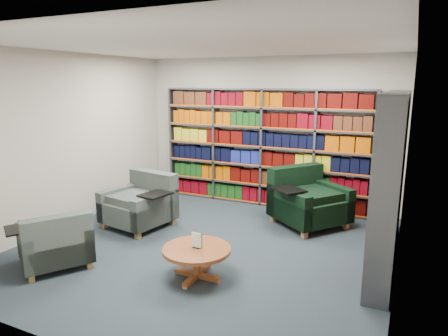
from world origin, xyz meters
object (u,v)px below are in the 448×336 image
at_px(chair_green_right, 306,202).
at_px(coffee_table, 197,254).
at_px(chair_teal_left, 142,205).
at_px(chair_teal_front, 56,245).

bearing_deg(chair_green_right, coffee_table, -105.87).
bearing_deg(coffee_table, chair_teal_left, 144.06).
xyz_separation_m(chair_green_right, coffee_table, (-0.70, -2.47, -0.07)).
distance_m(chair_green_right, chair_teal_front, 3.87).
height_order(chair_teal_left, chair_teal_front, chair_teal_left).
xyz_separation_m(chair_teal_front, coffee_table, (1.77, 0.50, 0.01)).
bearing_deg(chair_teal_front, chair_teal_left, 88.18).
bearing_deg(coffee_table, chair_teal_front, -164.19).
bearing_deg(chair_teal_left, chair_green_right, 26.84).
height_order(chair_green_right, coffee_table, chair_green_right).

